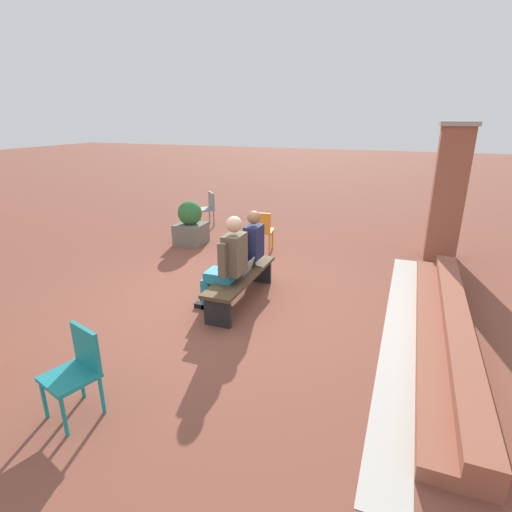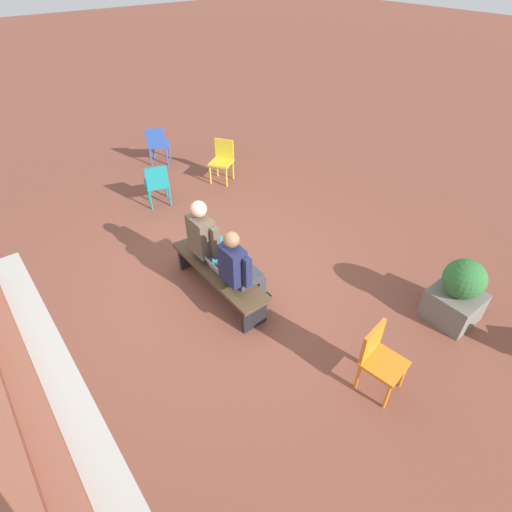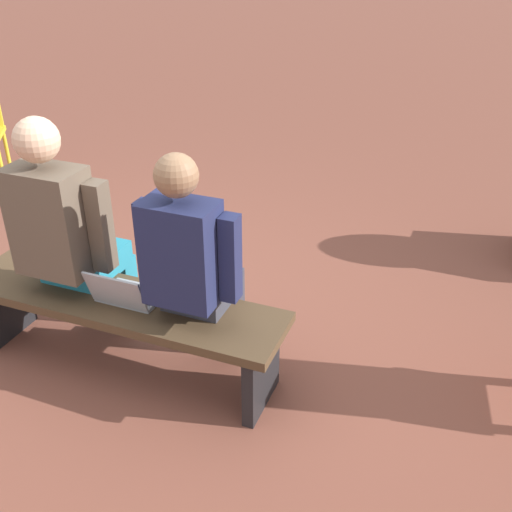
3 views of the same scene
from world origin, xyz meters
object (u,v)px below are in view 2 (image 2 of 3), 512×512
(plastic_chair_near_bench_left, at_px, (379,356))
(plastic_chair_foreground, at_px, (223,158))
(laptop, at_px, (220,269))
(plastic_chair_by_pillar, at_px, (158,143))
(person_student, at_px, (240,269))
(planter, at_px, (458,293))
(person_adult, at_px, (209,240))
(plastic_chair_far_right, at_px, (157,182))
(bench, at_px, (219,274))

(plastic_chair_near_bench_left, relative_size, plastic_chair_foreground, 1.00)
(laptop, distance_m, plastic_chair_by_pillar, 4.62)
(person_student, relative_size, plastic_chair_foreground, 1.56)
(person_student, xyz_separation_m, planter, (-1.88, -2.11, -0.27))
(person_adult, bearing_deg, plastic_chair_far_right, -9.34)
(plastic_chair_by_pillar, xyz_separation_m, plastic_chair_near_bench_left, (-6.67, 0.79, 0.00))
(bench, relative_size, plastic_chair_far_right, 2.14)
(person_student, xyz_separation_m, plastic_chair_by_pillar, (4.78, -1.25, -0.22))
(bench, bearing_deg, laptop, 168.69)
(plastic_chair_by_pillar, bearing_deg, person_student, 165.28)
(bench, xyz_separation_m, planter, (-2.29, -2.17, 0.08))
(plastic_chair_by_pillar, relative_size, plastic_chair_near_bench_left, 1.00)
(person_adult, bearing_deg, planter, -141.09)
(bench, bearing_deg, person_student, -171.06)
(bench, distance_m, plastic_chair_near_bench_left, 2.37)
(bench, xyz_separation_m, laptop, (-0.06, 0.01, 0.15))
(plastic_chair_foreground, bearing_deg, person_adult, 142.46)
(person_student, bearing_deg, plastic_chair_near_bench_left, -166.15)
(plastic_chair_foreground, bearing_deg, person_student, 149.13)
(laptop, xyz_separation_m, plastic_chair_foreground, (2.89, -2.02, -0.02))
(plastic_chair_by_pillar, distance_m, plastic_chair_near_bench_left, 6.72)
(plastic_chair_near_bench_left, bearing_deg, bench, 12.98)
(person_adult, bearing_deg, plastic_chair_foreground, -37.54)
(person_student, bearing_deg, bench, 8.94)
(plastic_chair_far_right, bearing_deg, bench, 170.27)
(plastic_chair_far_right, xyz_separation_m, planter, (-5.01, -1.70, -0.04))
(person_student, distance_m, plastic_chair_far_right, 3.17)
(plastic_chair_by_pillar, relative_size, plastic_chair_far_right, 1.00)
(planter, bearing_deg, laptop, 44.38)
(bench, distance_m, person_student, 0.54)
(plastic_chair_near_bench_left, relative_size, plastic_chair_far_right, 1.00)
(plastic_chair_by_pillar, height_order, plastic_chair_near_bench_left, same)
(plastic_chair_far_right, height_order, plastic_chair_foreground, same)
(person_adult, xyz_separation_m, plastic_chair_far_right, (2.41, -0.40, -0.25))
(person_adult, height_order, plastic_chair_by_pillar, person_adult)
(person_adult, height_order, plastic_chair_far_right, person_adult)
(plastic_chair_near_bench_left, bearing_deg, planter, -89.39)
(person_student, xyz_separation_m, person_adult, (0.73, -0.00, 0.03))
(person_student, distance_m, person_adult, 0.73)
(plastic_chair_foreground, bearing_deg, plastic_chair_by_pillar, 24.05)
(plastic_chair_near_bench_left, distance_m, plastic_chair_far_right, 5.03)
(person_adult, bearing_deg, laptop, 167.55)
(bench, distance_m, laptop, 0.16)
(person_student, bearing_deg, plastic_chair_by_pillar, -14.72)
(plastic_chair_by_pillar, height_order, plastic_chair_foreground, same)
(person_adult, bearing_deg, plastic_chair_near_bench_left, -170.00)
(plastic_chair_near_bench_left, xyz_separation_m, planter, (0.02, -1.64, -0.04))
(person_student, relative_size, plastic_chair_by_pillar, 1.56)
(plastic_chair_near_bench_left, xyz_separation_m, plastic_chair_far_right, (5.03, 0.07, 0.00))
(laptop, relative_size, plastic_chair_foreground, 0.38)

